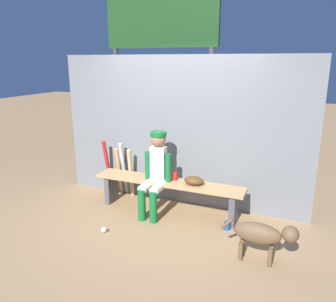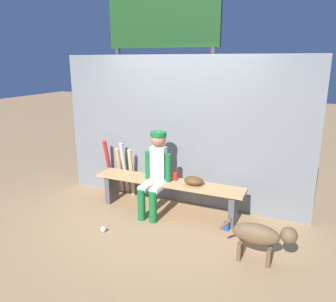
{
  "view_description": "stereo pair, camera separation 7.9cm",
  "coord_description": "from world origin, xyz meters",
  "px_view_note": "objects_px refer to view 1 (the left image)",
  "views": [
    {
      "loc": [
        1.76,
        -4.19,
        2.19
      ],
      "look_at": [
        0.0,
        0.0,
        0.94
      ],
      "focal_mm": 35.55,
      "sensor_mm": 36.0,
      "label": 1
    },
    {
      "loc": [
        1.83,
        -4.16,
        2.19
      ],
      "look_at": [
        0.0,
        0.0,
        0.94
      ],
      "focal_mm": 35.55,
      "sensor_mm": 36.0,
      "label": 2
    }
  ],
  "objects_px": {
    "bat_wood_natural": "(131,173)",
    "bat_wood_tan": "(119,171)",
    "scoreboard": "(164,42)",
    "bat_aluminum_red": "(108,167)",
    "cup_on_bench": "(175,176)",
    "bat_aluminum_silver": "(124,169)",
    "baseball_glove": "(194,181)",
    "player_seated": "(155,171)",
    "dugout_bench": "(168,188)",
    "dog": "(263,234)",
    "cup_on_ground": "(227,226)",
    "baseball": "(104,230)"
  },
  "relations": [
    {
      "from": "bat_wood_natural",
      "to": "bat_wood_tan",
      "type": "height_order",
      "value": "bat_wood_natural"
    },
    {
      "from": "bat_aluminum_silver",
      "to": "bat_wood_tan",
      "type": "height_order",
      "value": "bat_aluminum_silver"
    },
    {
      "from": "player_seated",
      "to": "scoreboard",
      "type": "relative_size",
      "value": 0.34
    },
    {
      "from": "baseball_glove",
      "to": "bat_aluminum_red",
      "type": "distance_m",
      "value": 1.64
    },
    {
      "from": "cup_on_ground",
      "to": "dog",
      "type": "height_order",
      "value": "dog"
    },
    {
      "from": "dugout_bench",
      "to": "bat_aluminum_silver",
      "type": "distance_m",
      "value": 0.99
    },
    {
      "from": "player_seated",
      "to": "bat_aluminum_red",
      "type": "relative_size",
      "value": 1.3
    },
    {
      "from": "player_seated",
      "to": "bat_wood_natural",
      "type": "bearing_deg",
      "value": 147.77
    },
    {
      "from": "bat_wood_natural",
      "to": "cup_on_bench",
      "type": "bearing_deg",
      "value": -13.34
    },
    {
      "from": "dugout_bench",
      "to": "bat_wood_tan",
      "type": "height_order",
      "value": "bat_wood_tan"
    },
    {
      "from": "dugout_bench",
      "to": "dog",
      "type": "height_order",
      "value": "same"
    },
    {
      "from": "bat_wood_tan",
      "to": "scoreboard",
      "type": "relative_size",
      "value": 0.23
    },
    {
      "from": "bat_wood_tan",
      "to": "cup_on_ground",
      "type": "relative_size",
      "value": 7.46
    },
    {
      "from": "baseball_glove",
      "to": "baseball",
      "type": "relative_size",
      "value": 3.78
    },
    {
      "from": "bat_wood_tan",
      "to": "dog",
      "type": "xyz_separation_m",
      "value": [
        2.47,
        -1.09,
        -0.07
      ]
    },
    {
      "from": "cup_on_bench",
      "to": "dog",
      "type": "bearing_deg",
      "value": -31.52
    },
    {
      "from": "bat_wood_natural",
      "to": "bat_aluminum_red",
      "type": "relative_size",
      "value": 0.89
    },
    {
      "from": "player_seated",
      "to": "cup_on_ground",
      "type": "relative_size",
      "value": 10.99
    },
    {
      "from": "scoreboard",
      "to": "baseball_glove",
      "type": "bearing_deg",
      "value": -54.3
    },
    {
      "from": "bat_wood_tan",
      "to": "scoreboard",
      "type": "bearing_deg",
      "value": 78.52
    },
    {
      "from": "player_seated",
      "to": "bat_aluminum_red",
      "type": "distance_m",
      "value": 1.16
    },
    {
      "from": "baseball_glove",
      "to": "baseball",
      "type": "height_order",
      "value": "baseball_glove"
    },
    {
      "from": "player_seated",
      "to": "bat_wood_natural",
      "type": "height_order",
      "value": "player_seated"
    },
    {
      "from": "baseball_glove",
      "to": "bat_aluminum_red",
      "type": "height_order",
      "value": "bat_aluminum_red"
    },
    {
      "from": "cup_on_ground",
      "to": "dog",
      "type": "relative_size",
      "value": 0.13
    },
    {
      "from": "bat_aluminum_silver",
      "to": "scoreboard",
      "type": "bearing_deg",
      "value": 82.17
    },
    {
      "from": "bat_aluminum_silver",
      "to": "bat_aluminum_red",
      "type": "bearing_deg",
      "value": -173.29
    },
    {
      "from": "player_seated",
      "to": "cup_on_bench",
      "type": "relative_size",
      "value": 10.99
    },
    {
      "from": "bat_wood_tan",
      "to": "cup_on_ground",
      "type": "height_order",
      "value": "bat_wood_tan"
    },
    {
      "from": "bat_aluminum_silver",
      "to": "cup_on_bench",
      "type": "height_order",
      "value": "bat_aluminum_silver"
    },
    {
      "from": "player_seated",
      "to": "bat_aluminum_red",
      "type": "xyz_separation_m",
      "value": [
        -1.07,
        0.41,
        -0.2
      ]
    },
    {
      "from": "dugout_bench",
      "to": "bat_aluminum_silver",
      "type": "relative_size",
      "value": 2.47
    },
    {
      "from": "bat_wood_natural",
      "to": "player_seated",
      "type": "bearing_deg",
      "value": -32.23
    },
    {
      "from": "player_seated",
      "to": "bat_aluminum_silver",
      "type": "xyz_separation_m",
      "value": [
        -0.78,
        0.45,
        -0.21
      ]
    },
    {
      "from": "bat_aluminum_silver",
      "to": "bat_wood_tan",
      "type": "relative_size",
      "value": 1.11
    },
    {
      "from": "bat_aluminum_red",
      "to": "dog",
      "type": "distance_m",
      "value": 2.88
    },
    {
      "from": "dog",
      "to": "dugout_bench",
      "type": "bearing_deg",
      "value": 152.18
    },
    {
      "from": "player_seated",
      "to": "bat_aluminum_red",
      "type": "bearing_deg",
      "value": 158.81
    },
    {
      "from": "baseball_glove",
      "to": "scoreboard",
      "type": "height_order",
      "value": "scoreboard"
    },
    {
      "from": "bat_aluminum_silver",
      "to": "bat_wood_tan",
      "type": "bearing_deg",
      "value": -175.44
    },
    {
      "from": "dugout_bench",
      "to": "bat_wood_natural",
      "type": "height_order",
      "value": "bat_wood_natural"
    },
    {
      "from": "bat_wood_natural",
      "to": "baseball",
      "type": "xyz_separation_m",
      "value": [
        0.24,
        -1.18,
        -0.38
      ]
    },
    {
      "from": "dugout_bench",
      "to": "player_seated",
      "type": "relative_size",
      "value": 1.86
    },
    {
      "from": "bat_aluminum_silver",
      "to": "cup_on_bench",
      "type": "xyz_separation_m",
      "value": [
        1.01,
        -0.26,
        0.09
      ]
    },
    {
      "from": "bat_aluminum_red",
      "to": "cup_on_bench",
      "type": "height_order",
      "value": "bat_aluminum_red"
    },
    {
      "from": "baseball",
      "to": "cup_on_ground",
      "type": "bearing_deg",
      "value": 25.67
    },
    {
      "from": "scoreboard",
      "to": "cup_on_ground",
      "type": "bearing_deg",
      "value": -46.73
    },
    {
      "from": "cup_on_bench",
      "to": "dog",
      "type": "relative_size",
      "value": 0.13
    },
    {
      "from": "baseball_glove",
      "to": "bat_wood_natural",
      "type": "relative_size",
      "value": 0.34
    },
    {
      "from": "player_seated",
      "to": "bat_wood_tan",
      "type": "distance_m",
      "value": 1.01
    }
  ]
}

